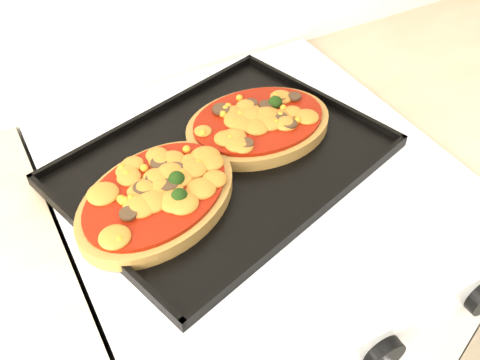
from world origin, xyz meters
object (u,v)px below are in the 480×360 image
baking_tray (225,160)px  pizza_left (157,196)px  pizza_right (258,123)px  stove (250,320)px

baking_tray → pizza_left: pizza_left is taller
pizza_left → pizza_right: 0.22m
pizza_left → pizza_right: size_ratio=1.05×
baking_tray → pizza_left: bearing=-179.5°
baking_tray → pizza_right: size_ratio=1.94×
baking_tray → pizza_right: 0.09m
baking_tray → pizza_right: pizza_right is taller
stove → pizza_left: bearing=-175.2°
pizza_right → stove: bearing=-126.1°
stove → pizza_left: size_ratio=3.50×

